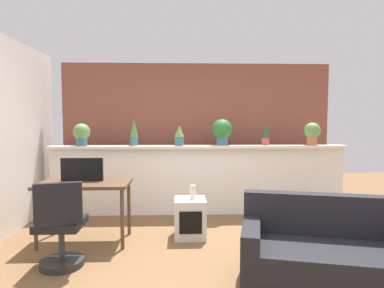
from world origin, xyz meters
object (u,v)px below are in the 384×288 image
object	(u,v)px
tv_monitor	(82,170)
side_cube_shelf	(190,218)
couch	(330,257)
potted_plant_1	(134,132)
potted_plant_2	(179,135)
potted_plant_3	(222,131)
office_chair	(61,231)
potted_plant_5	(312,132)
desk	(85,189)
vase_on_shelf	(193,192)
potted_plant_4	(266,134)
potted_plant_0	(82,134)

from	to	relation	value
tv_monitor	side_cube_shelf	bearing A→B (deg)	1.63
side_cube_shelf	couch	distance (m)	1.80
potted_plant_1	side_cube_shelf	bearing A→B (deg)	-50.64
potted_plant_2	potted_plant_3	distance (m)	0.69
potted_plant_3	office_chair	distance (m)	2.86
potted_plant_1	potted_plant_5	world-z (taller)	potted_plant_1
desk	side_cube_shelf	bearing A→B (deg)	5.19
office_chair	vase_on_shelf	xyz separation A→B (m)	(1.37, 0.86, 0.20)
side_cube_shelf	couch	xyz separation A→B (m)	(1.22, -1.33, 0.03)
potted_plant_3	office_chair	xyz separation A→B (m)	(-1.88, -1.92, -0.96)
tv_monitor	vase_on_shelf	world-z (taller)	tv_monitor
potted_plant_3	potted_plant_4	size ratio (longest dim) A/B	1.06
potted_plant_4	potted_plant_5	distance (m)	0.75
potted_plant_1	couch	bearing A→B (deg)	-48.77
potted_plant_0	couch	distance (m)	3.85
tv_monitor	side_cube_shelf	xyz separation A→B (m)	(1.35, 0.04, -0.65)
potted_plant_4	potted_plant_3	bearing A→B (deg)	179.86
potted_plant_5	couch	bearing A→B (deg)	-108.12
potted_plant_2	office_chair	world-z (taller)	potted_plant_2
potted_plant_1	side_cube_shelf	distance (m)	1.72
potted_plant_2	office_chair	xyz separation A→B (m)	(-1.20, -1.86, -0.89)
office_chair	potted_plant_1	bearing A→B (deg)	75.62
potted_plant_1	potted_plant_3	distance (m)	1.40
side_cube_shelf	office_chair	bearing A→B (deg)	-147.44
potted_plant_1	office_chair	world-z (taller)	potted_plant_1
potted_plant_0	potted_plant_1	xyz separation A→B (m)	(0.81, 0.02, 0.03)
potted_plant_3	vase_on_shelf	bearing A→B (deg)	-115.51
potted_plant_1	potted_plant_3	world-z (taller)	potted_plant_1
desk	vase_on_shelf	world-z (taller)	desk
potted_plant_2	vase_on_shelf	xyz separation A→B (m)	(0.18, -1.01, -0.69)
tv_monitor	potted_plant_2	bearing A→B (deg)	40.79
potted_plant_5	vase_on_shelf	distance (m)	2.33
side_cube_shelf	potted_plant_2	bearing A→B (deg)	97.93
couch	potted_plant_1	bearing A→B (deg)	131.23
potted_plant_0	tv_monitor	bearing A→B (deg)	-73.67
potted_plant_3	potted_plant_4	world-z (taller)	potted_plant_3
potted_plant_2	side_cube_shelf	world-z (taller)	potted_plant_2
couch	potted_plant_5	bearing A→B (deg)	71.88
potted_plant_4	side_cube_shelf	world-z (taller)	potted_plant_4
potted_plant_0	vase_on_shelf	world-z (taller)	potted_plant_0
potted_plant_0	potted_plant_5	distance (m)	3.65
desk	tv_monitor	distance (m)	0.25
side_cube_shelf	desk	bearing A→B (deg)	-174.81
potted_plant_2	potted_plant_4	distance (m)	1.39
desk	office_chair	world-z (taller)	office_chair
potted_plant_0	potted_plant_4	distance (m)	2.91
potted_plant_5	side_cube_shelf	bearing A→B (deg)	-152.71
potted_plant_1	office_chair	xyz separation A→B (m)	(-0.49, -1.89, -0.94)
desk	couch	world-z (taller)	couch
potted_plant_2	office_chair	bearing A→B (deg)	-122.74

